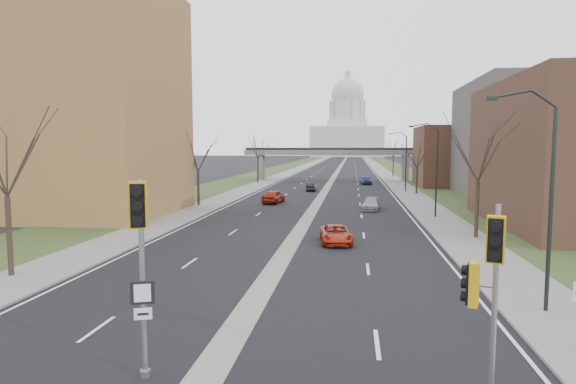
% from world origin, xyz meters
% --- Properties ---
extents(ground, '(700.00, 700.00, 0.00)m').
position_xyz_m(ground, '(0.00, 0.00, 0.00)').
color(ground, black).
rests_on(ground, ground).
extents(road_surface, '(20.00, 600.00, 0.01)m').
position_xyz_m(road_surface, '(0.00, 150.00, 0.01)').
color(road_surface, black).
rests_on(road_surface, ground).
extents(median_strip, '(1.20, 600.00, 0.02)m').
position_xyz_m(median_strip, '(0.00, 150.00, 0.00)').
color(median_strip, gray).
rests_on(median_strip, ground).
extents(sidewalk_right, '(4.00, 600.00, 0.12)m').
position_xyz_m(sidewalk_right, '(12.00, 150.00, 0.06)').
color(sidewalk_right, gray).
rests_on(sidewalk_right, ground).
extents(sidewalk_left, '(4.00, 600.00, 0.12)m').
position_xyz_m(sidewalk_left, '(-12.00, 150.00, 0.06)').
color(sidewalk_left, gray).
rests_on(sidewalk_left, ground).
extents(grass_verge_right, '(8.00, 600.00, 0.10)m').
position_xyz_m(grass_verge_right, '(18.00, 150.00, 0.05)').
color(grass_verge_right, '#2B3F1D').
rests_on(grass_verge_right, ground).
extents(grass_verge_left, '(8.00, 600.00, 0.10)m').
position_xyz_m(grass_verge_left, '(-18.00, 150.00, 0.05)').
color(grass_verge_left, '#2B3F1D').
rests_on(grass_verge_left, ground).
extents(apartment_building, '(25.00, 16.00, 22.00)m').
position_xyz_m(apartment_building, '(-26.00, 30.00, 11.00)').
color(apartment_building, olive).
rests_on(apartment_building, ground).
extents(commercial_block_mid, '(18.00, 22.00, 15.00)m').
position_xyz_m(commercial_block_mid, '(28.00, 52.00, 7.50)').
color(commercial_block_mid, '#534F4C').
rests_on(commercial_block_mid, ground).
extents(commercial_block_far, '(14.00, 14.00, 10.00)m').
position_xyz_m(commercial_block_far, '(22.00, 70.00, 5.00)').
color(commercial_block_far, '#4D3124').
rests_on(commercial_block_far, ground).
extents(pedestrian_bridge, '(34.00, 3.00, 6.45)m').
position_xyz_m(pedestrian_bridge, '(0.00, 80.00, 4.84)').
color(pedestrian_bridge, slate).
rests_on(pedestrian_bridge, ground).
extents(capitol, '(48.00, 42.00, 55.75)m').
position_xyz_m(capitol, '(0.00, 320.00, 18.60)').
color(capitol, beige).
rests_on(capitol, ground).
extents(streetlight_near, '(2.61, 0.20, 8.70)m').
position_xyz_m(streetlight_near, '(10.99, 6.00, 6.95)').
color(streetlight_near, black).
rests_on(streetlight_near, sidewalk_right).
extents(streetlight_mid, '(2.61, 0.20, 8.70)m').
position_xyz_m(streetlight_mid, '(10.99, 32.00, 6.95)').
color(streetlight_mid, black).
rests_on(streetlight_mid, sidewalk_right).
extents(streetlight_far, '(2.61, 0.20, 8.70)m').
position_xyz_m(streetlight_far, '(10.99, 58.00, 6.95)').
color(streetlight_far, black).
rests_on(streetlight_far, sidewalk_right).
extents(tree_left_a, '(7.20, 7.20, 9.40)m').
position_xyz_m(tree_left_a, '(-13.00, 8.00, 6.64)').
color(tree_left_a, '#382B21').
rests_on(tree_left_a, sidewalk_left).
extents(tree_left_b, '(6.75, 6.75, 8.81)m').
position_xyz_m(tree_left_b, '(-13.00, 38.00, 6.23)').
color(tree_left_b, '#382B21').
rests_on(tree_left_b, sidewalk_left).
extents(tree_left_c, '(7.65, 7.65, 9.99)m').
position_xyz_m(tree_left_c, '(-13.00, 72.00, 7.04)').
color(tree_left_c, '#382B21').
rests_on(tree_left_c, sidewalk_left).
extents(tree_right_a, '(7.20, 7.20, 9.40)m').
position_xyz_m(tree_right_a, '(13.00, 22.00, 6.64)').
color(tree_right_a, '#382B21').
rests_on(tree_right_a, sidewalk_right).
extents(tree_right_b, '(6.30, 6.30, 8.22)m').
position_xyz_m(tree_right_b, '(13.00, 55.00, 5.82)').
color(tree_right_b, '#382B21').
rests_on(tree_right_b, sidewalk_right).
extents(tree_right_c, '(7.65, 7.65, 9.99)m').
position_xyz_m(tree_right_c, '(13.00, 95.00, 7.04)').
color(tree_right_c, '#382B21').
rests_on(tree_right_c, sidewalk_right).
extents(signal_pole_median, '(0.79, 0.96, 5.71)m').
position_xyz_m(signal_pole_median, '(-1.62, -1.51, 3.98)').
color(signal_pole_median, gray).
rests_on(signal_pole_median, ground).
extents(signal_pole_right, '(0.87, 1.16, 5.19)m').
position_xyz_m(signal_pole_right, '(7.46, -1.53, 3.39)').
color(signal_pole_right, gray).
rests_on(signal_pole_right, ground).
extents(car_left_near, '(2.42, 4.77, 1.56)m').
position_xyz_m(car_left_near, '(-5.10, 41.73, 0.78)').
color(car_left_near, '#9C2011').
rests_on(car_left_near, ground).
extents(car_left_far, '(1.34, 3.75, 1.23)m').
position_xyz_m(car_left_far, '(-2.00, 58.10, 0.62)').
color(car_left_far, black).
rests_on(car_left_far, ground).
extents(car_right_near, '(2.53, 4.66, 1.24)m').
position_xyz_m(car_right_near, '(3.03, 18.98, 0.62)').
color(car_right_near, '#A72511').
rests_on(car_right_near, ground).
extents(car_right_mid, '(2.15, 4.41, 1.24)m').
position_xyz_m(car_right_mid, '(6.08, 37.06, 0.62)').
color(car_right_mid, gray).
rests_on(car_right_mid, ground).
extents(car_right_far, '(2.07, 4.50, 1.50)m').
position_xyz_m(car_right_far, '(6.44, 72.18, 0.75)').
color(car_right_far, navy).
rests_on(car_right_far, ground).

